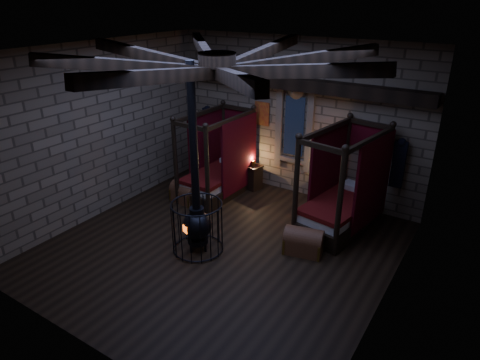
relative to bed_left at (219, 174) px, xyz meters
The scene contains 8 objects.
room 4.18m from the bed_left, 52.59° to the right, with size 7.02×7.02×4.29m.
bed_left is the anchor object (origin of this frame).
bed_right 3.53m from the bed_left, ahead, with size 1.55×2.44×2.38m.
trunk_left 1.07m from the bed_left, 116.09° to the right, with size 0.83×0.59×0.56m.
trunk_right 3.58m from the bed_left, 23.96° to the right, with size 0.90×0.68×0.60m.
nightstand_left 1.03m from the bed_left, 49.71° to the left, with size 0.52×0.50×0.86m.
nightstand_right 2.94m from the bed_left, 17.92° to the left, with size 0.58×0.57×0.89m.
stove 2.90m from the bed_left, 63.64° to the right, with size 1.10×1.10×4.05m.
Camera 1 is at (4.71, -6.56, 5.20)m, focal length 32.00 mm.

